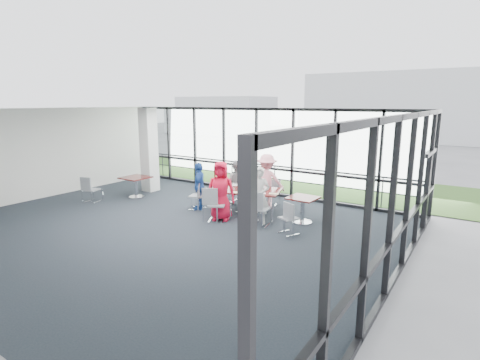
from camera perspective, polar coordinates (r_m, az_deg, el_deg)
The scene contains 43 objects.
floor at distance 10.58m, azimuth -11.92°, elevation -7.25°, with size 12.00×10.00×0.02m, color #1C232A.
ceiling at distance 10.03m, azimuth -12.70°, elevation 10.38°, with size 12.00×10.00×0.04m, color white.
wall_left at distance 15.05m, azimuth -28.46°, elevation 3.50°, with size 0.10×10.00×3.20m, color silver.
curtain_wall_back at distance 14.07m, azimuth 2.48°, elevation 4.43°, with size 12.00×0.10×3.20m, color white.
curtain_wall_right at distance 7.27m, azimuth 22.89°, elevation -3.46°, with size 0.10×10.00×3.20m, color white.
exit_door at distance 11.01m, azimuth 26.47°, elevation -1.78°, with size 0.12×1.60×2.10m, color black.
structural_column at distance 14.81m, azimuth -13.70°, elevation 4.48°, with size 0.50×0.50×3.20m, color silver.
apron at distance 18.73m, azimuth 10.41°, elevation 1.07°, with size 80.00×70.00×0.02m, color slate.
grass_strip at distance 16.94m, azimuth 7.71°, elevation 0.13°, with size 80.00×5.00×0.01m, color #395E1F.
hangar_main at distance 39.07m, azimuth 29.43°, elevation 9.70°, with size 24.00×10.00×6.00m, color silver.
hangar_aux at distance 43.12m, azimuth -2.15°, elevation 9.90°, with size 10.00×6.00×4.00m, color silver.
guard_rail at distance 14.76m, azimuth 3.65°, elevation 0.44°, with size 0.06×0.06×12.00m, color #2D2D33.
main_table at distance 11.59m, azimuth 0.82°, elevation -1.96°, with size 2.39×1.74×0.75m.
side_table_left at distance 14.03m, azimuth -15.63°, elevation 0.01°, with size 0.91×0.91×0.75m.
side_table_right at distance 10.81m, azimuth 9.55°, elevation -3.27°, with size 0.82×0.82×0.75m.
diner_near_left at distance 10.88m, azimuth -2.93°, elevation -1.67°, with size 0.85×0.55×1.73m, color red.
diner_near_right at distance 10.54m, azimuth 2.97°, elevation -2.41°, with size 0.59×0.43×1.63m, color beige.
diner_far_left at distance 12.57m, azimuth -0.58°, elevation -0.37°, with size 0.73×0.45×1.50m, color gray.
diner_far_right at distance 12.21m, azimuth 4.11°, elevation -0.14°, with size 1.14×0.59×1.76m, color pink.
diner_end at distance 11.99m, azimuth -6.21°, elevation -0.96°, with size 0.90×0.49×1.53m, color #1E4695.
chair_main_nl at distance 10.85m, azimuth -3.56°, elevation -3.79°, with size 0.48×0.48×0.98m, color gray, non-canonical shape.
chair_main_nr at distance 10.44m, azimuth 3.10°, elevation -4.40°, with size 0.48×0.48×0.98m, color gray, non-canonical shape.
chair_main_fl at distance 12.86m, azimuth -0.13°, elevation -1.26°, with size 0.48×0.48×0.99m, color gray, non-canonical shape.
chair_main_fr at distance 12.56m, azimuth 4.68°, elevation -2.00°, with size 0.40×0.40×0.82m, color gray, non-canonical shape.
chair_main_end at distance 12.11m, azimuth -6.60°, elevation -2.42°, with size 0.43×0.43×0.88m, color gray, non-canonical shape.
chair_spare_la at distance 13.87m, azimuth -21.63°, elevation -1.39°, with size 0.43×0.43×0.87m, color gray, non-canonical shape.
chair_spare_lb at distance 15.49m, azimuth -13.50°, elevation 0.51°, with size 0.45×0.45×0.91m, color gray, non-canonical shape.
chair_spare_r at distance 9.88m, azimuth 7.47°, elevation -5.78°, with size 0.42×0.42×0.86m, color gray, non-canonical shape.
plate_nl at distance 11.38m, azimuth -2.93°, elevation -1.64°, with size 0.24×0.24×0.01m, color white.
plate_nr at distance 11.07m, azimuth 3.26°, elevation -2.03°, with size 0.28×0.28×0.01m, color white.
plate_fl at distance 12.13m, azimuth -1.04°, elevation -0.79°, with size 0.28×0.28×0.01m, color white.
plate_fr at distance 11.80m, azimuth 3.71°, elevation -1.16°, with size 0.25×0.25×0.01m, color white.
plate_end at distance 11.88m, azimuth -3.25°, elevation -1.08°, with size 0.28×0.28×0.01m, color white.
tumbler_a at distance 11.38m, azimuth -0.96°, elevation -1.31°, with size 0.07×0.07×0.14m, color white.
tumbler_b at distance 11.28m, azimuth 2.24°, elevation -1.41°, with size 0.07×0.07×0.15m, color white.
tumbler_c at distance 11.81m, azimuth 1.39°, elevation -0.81°, with size 0.07×0.07×0.14m, color white.
tumbler_d at distance 11.67m, azimuth -2.86°, elevation -0.98°, with size 0.07×0.07×0.15m, color white.
menu_a at distance 11.18m, azimuth -0.42°, elevation -1.90°, with size 0.32×0.22×0.00m, color white.
menu_b at distance 11.07m, azimuth 5.16°, elevation -2.08°, with size 0.28×0.20×0.00m, color white.
menu_c at distance 11.89m, azimuth 2.15°, elevation -1.08°, with size 0.28×0.19×0.00m, color white.
condiment_caddy at distance 11.57m, azimuth 0.96°, elevation -1.34°, with size 0.10×0.07×0.04m, color black.
ketchup_bottle at distance 11.58m, azimuth 0.84°, elevation -0.97°, with size 0.06×0.06×0.18m, color #B01914.
green_bottle at distance 11.62m, azimuth 1.22°, elevation -0.88°, with size 0.05×0.05×0.20m, color #2B7D31.
Camera 1 is at (7.24, -6.94, 3.39)m, focal length 28.00 mm.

